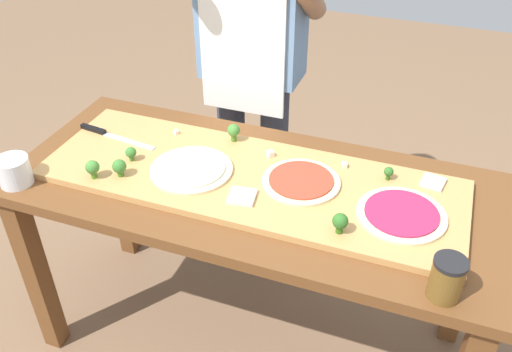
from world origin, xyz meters
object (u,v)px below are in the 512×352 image
(chefs_knife, at_px, (107,134))
(cheese_crumble_c, at_px, (344,165))
(broccoli_floret_center_right, at_px, (389,172))
(broccoli_floret_back_mid, at_px, (119,167))
(cook_center, at_px, (251,53))
(cheese_crumble_b, at_px, (176,132))
(broccoli_floret_back_right, at_px, (93,168))
(pizza_whole_beet_magenta, at_px, (401,214))
(cheese_crumble_a, at_px, (270,154))
(pizza_whole_tomato_red, at_px, (301,181))
(broccoli_floret_center_left, at_px, (234,131))
(prep_table, at_px, (253,210))
(pizza_slice_center, at_px, (242,196))
(pizza_whole_cheese_artichoke, at_px, (191,169))
(flour_cup, at_px, (15,173))
(broccoli_floret_front_mid, at_px, (131,153))
(sauce_jar, at_px, (447,279))
(pizza_slice_near_right, at_px, (433,182))
(broccoli_floret_front_right, at_px, (340,222))

(chefs_knife, height_order, cheese_crumble_c, cheese_crumble_c)
(broccoli_floret_center_right, bearing_deg, cheese_crumble_c, 172.50)
(broccoli_floret_back_mid, relative_size, cook_center, 0.04)
(cheese_crumble_b, bearing_deg, broccoli_floret_back_right, -110.39)
(broccoli_floret_back_right, bearing_deg, cheese_crumble_c, 24.49)
(pizza_whole_beet_magenta, bearing_deg, broccoli_floret_back_mid, -172.94)
(broccoli_floret_back_right, relative_size, cheese_crumble_a, 3.08)
(pizza_whole_tomato_red, height_order, broccoli_floret_center_left, broccoli_floret_center_left)
(broccoli_floret_back_mid, relative_size, broccoli_floret_center_left, 0.91)
(pizza_whole_tomato_red, relative_size, broccoli_floret_center_right, 5.45)
(prep_table, bearing_deg, pizza_slice_center, -85.91)
(pizza_whole_cheese_artichoke, xyz_separation_m, cheese_crumble_a, (0.22, 0.17, 0.00))
(cheese_crumble_c, bearing_deg, broccoli_floret_center_right, -7.50)
(broccoli_floret_back_mid, bearing_deg, flour_cup, -158.38)
(pizza_whole_cheese_artichoke, xyz_separation_m, broccoli_floret_front_mid, (-0.22, -0.01, 0.02))
(chefs_knife, relative_size, pizza_whole_tomato_red, 1.30)
(broccoli_floret_center_left, bearing_deg, flour_cup, -142.16)
(pizza_whole_beet_magenta, relative_size, cheese_crumble_a, 12.76)
(flour_cup, bearing_deg, broccoli_floret_center_left, 37.84)
(sauce_jar, bearing_deg, cook_center, 135.14)
(broccoli_floret_center_right, bearing_deg, pizza_slice_near_right, 11.16)
(cheese_crumble_c, height_order, sauce_jar, sauce_jar)
(pizza_whole_tomato_red, bearing_deg, broccoli_floret_front_mid, -172.60)
(prep_table, distance_m, pizza_whole_tomato_red, 0.22)
(prep_table, height_order, pizza_whole_beet_magenta, pizza_whole_beet_magenta)
(broccoli_floret_front_right, distance_m, broccoli_floret_center_left, 0.59)
(pizza_whole_cheese_artichoke, bearing_deg, cheese_crumble_c, 22.74)
(broccoli_floret_front_right, bearing_deg, chefs_knife, 166.09)
(chefs_knife, height_order, pizza_slice_center, chefs_knife)
(broccoli_floret_center_left, height_order, cook_center, cook_center)
(pizza_whole_beet_magenta, distance_m, cheese_crumble_c, 0.29)
(pizza_whole_beet_magenta, relative_size, broccoli_floret_center_right, 5.76)
(cheese_crumble_c, bearing_deg, broccoli_floret_center_left, 176.37)
(broccoli_floret_back_mid, height_order, sauce_jar, sauce_jar)
(broccoli_floret_front_mid, distance_m, cheese_crumble_b, 0.22)
(pizza_whole_beet_magenta, distance_m, pizza_slice_near_right, 0.21)
(chefs_knife, distance_m, cheese_crumble_c, 0.87)
(pizza_whole_beet_magenta, distance_m, broccoli_floret_back_right, 0.98)
(pizza_whole_tomato_red, distance_m, broccoli_floret_back_right, 0.67)
(pizza_whole_beet_magenta, distance_m, flour_cup, 1.24)
(pizza_whole_tomato_red, bearing_deg, cook_center, 125.08)
(broccoli_floret_front_right, xyz_separation_m, cheese_crumble_c, (-0.06, 0.33, -0.03))
(broccoli_floret_front_mid, bearing_deg, broccoli_floret_back_right, -115.59)
(cheese_crumble_a, bearing_deg, pizza_whole_beet_magenta, -19.61)
(broccoli_floret_center_right, xyz_separation_m, flour_cup, (-1.14, -0.41, -0.01))
(prep_table, xyz_separation_m, chefs_knife, (-0.59, 0.06, 0.15))
(pizza_whole_tomato_red, relative_size, pizza_slice_center, 3.10)
(pizza_slice_center, bearing_deg, pizza_whole_cheese_artichoke, 159.90)
(pizza_slice_near_right, relative_size, broccoli_floret_center_left, 1.06)
(pizza_slice_center, distance_m, pizza_slice_near_right, 0.62)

